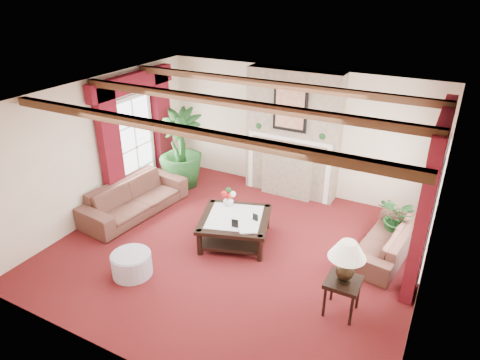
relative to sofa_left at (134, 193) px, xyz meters
The scene contains 23 objects.
floor 2.47m from the sofa_left, ahead, with size 6.00×6.00×0.00m, color #3E0B10.
ceiling 3.32m from the sofa_left, ahead, with size 6.00×6.00×0.00m, color white.
back_wall 3.62m from the sofa_left, 46.43° to the left, with size 6.00×0.02×2.70m, color beige.
left_wall 1.10m from the sofa_left, 160.28° to the right, with size 0.02×5.50×2.70m, color beige.
right_wall 5.50m from the sofa_left, ahead, with size 0.02×5.50×2.70m, color beige.
ceiling_beams 3.28m from the sofa_left, ahead, with size 6.00×3.00×0.12m, color #3C2613, non-canonical shape.
fireplace 4.05m from the sofa_left, 44.08° to the left, with size 2.00×0.52×2.70m, color #9D8865, non-canonical shape.
french_door_left 1.95m from the sofa_left, 124.91° to the left, with size 0.10×1.10×2.16m, color white, non-canonical shape.
french_door_right 5.70m from the sofa_left, ahead, with size 0.10×1.10×2.16m, color white, non-canonical shape.
curtains_left 2.30m from the sofa_left, 119.20° to the left, with size 0.20×2.40×2.55m, color #520B16, non-canonical shape.
curtains_right 5.74m from the sofa_left, ahead, with size 0.20×2.40×2.55m, color #520B16, non-canonical shape.
sofa_left is the anchor object (origin of this frame).
sofa_right 4.84m from the sofa_left, 10.55° to the left, with size 0.80×1.94×0.74m, color black.
potted_palm 1.50m from the sofa_left, 85.99° to the left, with size 1.40×1.96×0.99m, color black.
small_plant 5.09m from the sofa_left, 16.75° to the left, with size 1.13×1.13×0.66m, color black.
coffee_table 2.29m from the sofa_left, ahead, with size 1.20×1.20×0.49m, color black, non-canonical shape.
side_table 4.57m from the sofa_left, 10.91° to the right, with size 0.47×0.47×0.56m, color black, non-canonical shape.
ottoman 2.04m from the sofa_left, 51.30° to the right, with size 0.64×0.64×0.37m, color #B3A9C0.
table_lamp 4.58m from the sofa_left, 10.91° to the right, with size 0.51×0.51×0.65m, color black, non-canonical shape.
flower_vase 2.00m from the sofa_left, 10.78° to the left, with size 0.26×0.26×0.19m, color silver.
book 2.56m from the sofa_left, ahead, with size 0.21×0.14×0.32m, color black.
photo_frame_a 2.46m from the sofa_left, ahead, with size 0.12×0.02×0.16m, color black, non-canonical shape.
photo_frame_b 2.65m from the sofa_left, ahead, with size 0.10×0.02×0.14m, color black, non-canonical shape.
Camera 1 is at (3.00, -5.50, 4.38)m, focal length 32.00 mm.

